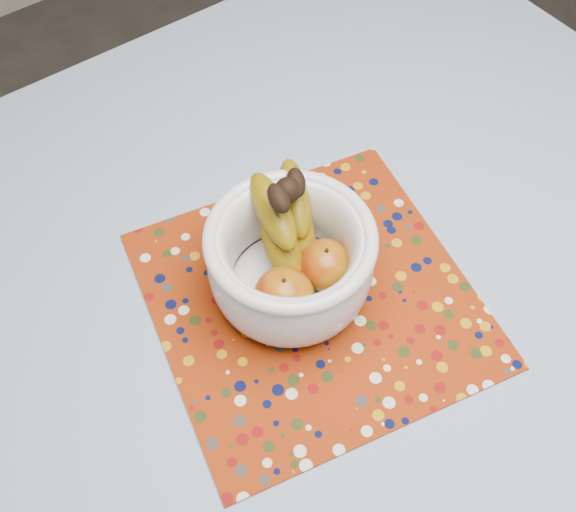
# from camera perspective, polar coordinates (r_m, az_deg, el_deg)

# --- Properties ---
(table) EXTENTS (1.20, 1.20, 0.75)m
(table) POSITION_cam_1_polar(r_m,az_deg,el_deg) (0.98, 6.41, -6.33)
(table) COLOR brown
(table) RESTS_ON ground
(tablecloth) EXTENTS (1.32, 1.32, 0.01)m
(tablecloth) POSITION_cam_1_polar(r_m,az_deg,el_deg) (0.91, 6.89, -3.94)
(tablecloth) COLOR slate
(tablecloth) RESTS_ON table
(placemat) EXTENTS (0.48, 0.48, 0.00)m
(placemat) POSITION_cam_1_polar(r_m,az_deg,el_deg) (0.90, 2.02, -3.59)
(placemat) COLOR maroon
(placemat) RESTS_ON tablecloth
(fruit_bowl) EXTENTS (0.22, 0.23, 0.18)m
(fruit_bowl) POSITION_cam_1_polar(r_m,az_deg,el_deg) (0.85, 0.33, 0.52)
(fruit_bowl) COLOR silver
(fruit_bowl) RESTS_ON placemat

